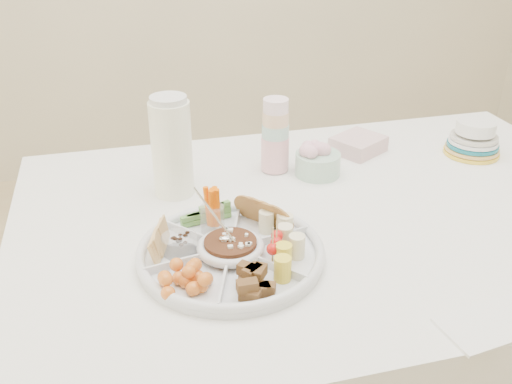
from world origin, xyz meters
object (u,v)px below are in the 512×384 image
object	(u,v)px
thermos	(172,145)
plate_stack	(474,138)
party_tray	(231,250)
dining_table	(328,330)

from	to	relation	value
thermos	plate_stack	distance (m)	0.87
party_tray	plate_stack	size ratio (longest dim) A/B	2.43
plate_stack	party_tray	bearing A→B (deg)	-156.27
dining_table	thermos	distance (m)	0.65
party_tray	thermos	world-z (taller)	thermos
thermos	plate_stack	bearing A→B (deg)	1.39
party_tray	thermos	size ratio (longest dim) A/B	1.48
thermos	party_tray	bearing A→B (deg)	-77.40
party_tray	plate_stack	xyz separation A→B (m)	(0.79, 0.35, 0.03)
dining_table	party_tray	world-z (taller)	party_tray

